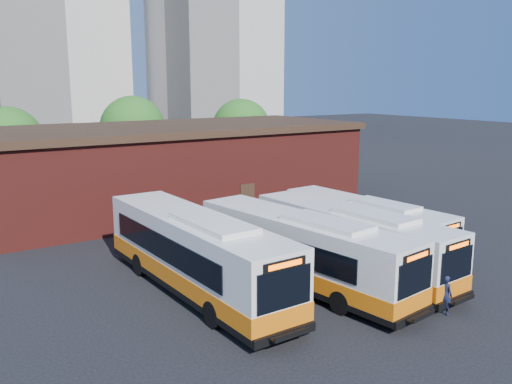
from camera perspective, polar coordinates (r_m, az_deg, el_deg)
ground at (r=27.34m, az=9.62°, el=-9.24°), size 220.00×220.00×0.00m
bus_west at (r=25.31m, az=-6.34°, el=-6.73°), size 3.27×13.98×3.79m
bus_midwest at (r=26.10m, az=4.87°, el=-6.41°), size 4.30×13.11×3.52m
bus_mideast at (r=28.16m, az=9.95°, el=-5.30°), size 3.42×12.71×3.43m
bus_east at (r=31.78m, az=11.39°, el=-3.68°), size 3.18×11.61×3.13m
transit_worker at (r=24.43m, az=19.31°, el=-10.15°), size 0.44×0.65×1.71m
depot_building at (r=42.91m, az=-8.64°, el=2.81°), size 28.60×12.60×6.40m
tree_west at (r=51.43m, az=-24.65°, el=4.86°), size 6.00×6.00×7.65m
tree_mid at (r=56.34m, az=-12.83°, el=6.53°), size 6.56×6.56×8.36m
tree_east at (r=58.49m, az=-1.56°, el=6.73°), size 6.24×6.24×7.96m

